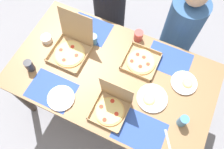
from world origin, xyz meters
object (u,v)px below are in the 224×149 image
Objects in this scene: pizza_box_corner_left at (111,107)px; plate_near_left at (61,98)px; diner_left_seat at (110,12)px; cup_dark at (29,66)px; cup_clear_right at (138,36)px; cup_clear_left at (93,39)px; condiment_bowl at (46,39)px; cup_red at (183,121)px; pizza_box_edge_far at (141,61)px; plate_middle at (152,98)px; pizza_box_center at (71,48)px; diner_right_seat at (177,38)px; plate_far_left at (184,83)px.

pizza_box_corner_left reaches higher than plate_near_left.
plate_near_left is at bearing -84.53° from diner_left_seat.
cup_dark reaches higher than cup_clear_right.
plate_near_left is 2.37× the size of cup_clear_left.
condiment_bowl is (-0.37, -0.15, -0.02)m from cup_clear_left.
pizza_box_corner_left reaches higher than cup_red.
plate_near_left is at bearing -166.67° from pizza_box_corner_left.
plate_middle is (0.19, -0.26, -0.00)m from pizza_box_edge_far.
cup_clear_left is at bearing 129.29° from pizza_box_corner_left.
condiment_bowl is at bearing 96.17° from cup_dark.
plate_near_left is (-0.43, -0.55, -0.00)m from pizza_box_edge_far.
diner_left_seat is (0.25, 0.96, -0.26)m from cup_dark.
pizza_box_edge_far is 3.05× the size of condiment_bowl.
condiment_bowl is at bearing -112.36° from diner_left_seat.
pizza_box_center reaches higher than pizza_box_edge_far.
diner_right_seat is (0.74, 0.00, -0.01)m from diner_left_seat.
pizza_box_center is 1.03m from cup_red.
plate_far_left is 1.19m from condiment_bowl.
plate_middle is at bearing 39.18° from pizza_box_corner_left.
plate_far_left is 2.31× the size of condiment_bowl.
plate_middle is 0.19× the size of diner_left_seat.
plate_near_left is at bearing -113.20° from cup_clear_right.
pizza_box_edge_far is 0.89m from cup_dark.
cup_clear_right is at bearing 118.30° from pizza_box_edge_far.
pizza_box_corner_left is 0.82m from condiment_bowl.
cup_red is (1.01, -0.20, 0.00)m from pizza_box_center.
pizza_box_corner_left is 2.79× the size of cup_dark.
pizza_box_center reaches higher than plate_middle.
pizza_box_edge_far is 0.22× the size of diner_left_seat.
diner_left_seat is at bearing 67.64° from condiment_bowl.
plate_middle is 2.28× the size of cup_dark.
cup_clear_left is (-0.82, 0.04, 0.03)m from plate_far_left.
pizza_box_edge_far is 0.23m from cup_clear_right.
cup_clear_left is at bearing 50.47° from pizza_box_center.
cup_dark is at bearing 161.11° from plate_near_left.
cup_clear_right is (0.32, 0.75, 0.04)m from plate_near_left.
plate_middle is at bearing 24.96° from plate_near_left.
cup_red reaches higher than plate_near_left.
pizza_box_corner_left is 3.28× the size of cup_clear_left.
pizza_box_edge_far is 1.31× the size of plate_near_left.
plate_middle is 0.69m from plate_near_left.
plate_far_left is 0.82m from cup_clear_left.
condiment_bowl is (-0.81, -0.14, 0.01)m from pizza_box_edge_far.
condiment_bowl reaches higher than plate_far_left.
diner_left_seat is at bearing 138.51° from cup_red.
condiment_bowl is at bearing -157.75° from cup_clear_left.
diner_left_seat is at bearing 87.36° from pizza_box_center.
pizza_box_edge_far is at bearing 28.88° from cup_dark.
diner_left_seat is (-0.43, 0.33, -0.25)m from cup_clear_right.
pizza_box_corner_left is 1.06× the size of pizza_box_edge_far.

